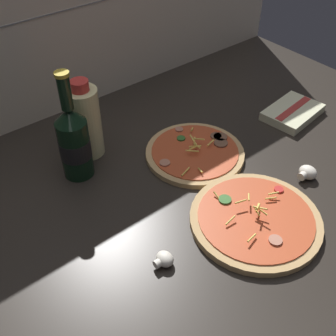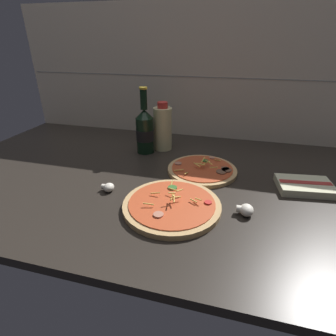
{
  "view_description": "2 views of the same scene",
  "coord_description": "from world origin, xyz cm",
  "px_view_note": "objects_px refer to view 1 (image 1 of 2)",
  "views": [
    {
      "loc": [
        -41.56,
        -51.95,
        68.87
      ],
      "look_at": [
        3.48,
        3.82,
        6.36
      ],
      "focal_mm": 45.0,
      "sensor_mm": 36.0,
      "label": 1
    },
    {
      "loc": [
        23.98,
        -76.76,
        44.75
      ],
      "look_at": [
        3.93,
        -0.9,
        6.29
      ],
      "focal_mm": 28.0,
      "sensor_mm": 36.0,
      "label": 2
    }
  ],
  "objects_px": {
    "pizza_near": "(255,220)",
    "pizza_far": "(195,153)",
    "mushroom_left": "(164,259)",
    "mushroom_right": "(307,173)",
    "beer_bottle": "(74,141)",
    "oil_bottle": "(85,121)",
    "dish_towel": "(293,112)"
  },
  "relations": [
    {
      "from": "dish_towel",
      "to": "mushroom_left",
      "type": "bearing_deg",
      "value": -164.28
    },
    {
      "from": "pizza_near",
      "to": "pizza_far",
      "type": "distance_m",
      "value": 0.25
    },
    {
      "from": "mushroom_left",
      "to": "mushroom_right",
      "type": "height_order",
      "value": "mushroom_right"
    },
    {
      "from": "beer_bottle",
      "to": "mushroom_left",
      "type": "bearing_deg",
      "value": -91.19
    },
    {
      "from": "beer_bottle",
      "to": "dish_towel",
      "type": "relative_size",
      "value": 1.51
    },
    {
      "from": "mushroom_left",
      "to": "dish_towel",
      "type": "relative_size",
      "value": 0.22
    },
    {
      "from": "pizza_far",
      "to": "mushroom_left",
      "type": "distance_m",
      "value": 0.33
    },
    {
      "from": "mushroom_right",
      "to": "pizza_near",
      "type": "bearing_deg",
      "value": -174.3
    },
    {
      "from": "beer_bottle",
      "to": "mushroom_left",
      "type": "height_order",
      "value": "beer_bottle"
    },
    {
      "from": "mushroom_right",
      "to": "dish_towel",
      "type": "distance_m",
      "value": 0.26
    },
    {
      "from": "mushroom_left",
      "to": "dish_towel",
      "type": "height_order",
      "value": "same"
    },
    {
      "from": "mushroom_left",
      "to": "pizza_near",
      "type": "bearing_deg",
      "value": -10.2
    },
    {
      "from": "oil_bottle",
      "to": "mushroom_right",
      "type": "bearing_deg",
      "value": -49.52
    },
    {
      "from": "mushroom_left",
      "to": "mushroom_right",
      "type": "relative_size",
      "value": 0.86
    },
    {
      "from": "oil_bottle",
      "to": "mushroom_left",
      "type": "distance_m",
      "value": 0.4
    },
    {
      "from": "mushroom_left",
      "to": "beer_bottle",
      "type": "bearing_deg",
      "value": 88.81
    },
    {
      "from": "pizza_near",
      "to": "beer_bottle",
      "type": "bearing_deg",
      "value": 119.14
    },
    {
      "from": "pizza_far",
      "to": "dish_towel",
      "type": "relative_size",
      "value": 1.39
    },
    {
      "from": "dish_towel",
      "to": "beer_bottle",
      "type": "bearing_deg",
      "value": 164.26
    },
    {
      "from": "pizza_far",
      "to": "beer_bottle",
      "type": "xyz_separation_m",
      "value": [
        -0.26,
        0.12,
        0.09
      ]
    },
    {
      "from": "pizza_far",
      "to": "beer_bottle",
      "type": "bearing_deg",
      "value": 154.17
    },
    {
      "from": "beer_bottle",
      "to": "pizza_far",
      "type": "bearing_deg",
      "value": -25.83
    },
    {
      "from": "pizza_far",
      "to": "mushroom_right",
      "type": "height_order",
      "value": "pizza_far"
    },
    {
      "from": "pizza_near",
      "to": "pizza_far",
      "type": "xyz_separation_m",
      "value": [
        0.05,
        0.24,
        -0.0
      ]
    },
    {
      "from": "oil_bottle",
      "to": "beer_bottle",
      "type": "bearing_deg",
      "value": -137.95
    },
    {
      "from": "oil_bottle",
      "to": "dish_towel",
      "type": "relative_size",
      "value": 1.14
    },
    {
      "from": "pizza_far",
      "to": "beer_bottle",
      "type": "relative_size",
      "value": 0.92
    },
    {
      "from": "oil_bottle",
      "to": "pizza_far",
      "type": "bearing_deg",
      "value": -42.23
    },
    {
      "from": "beer_bottle",
      "to": "mushroom_right",
      "type": "bearing_deg",
      "value": -40.82
    },
    {
      "from": "pizza_near",
      "to": "oil_bottle",
      "type": "height_order",
      "value": "oil_bottle"
    },
    {
      "from": "oil_bottle",
      "to": "mushroom_right",
      "type": "distance_m",
      "value": 0.53
    },
    {
      "from": "pizza_near",
      "to": "beer_bottle",
      "type": "xyz_separation_m",
      "value": [
        -0.21,
        0.37,
        0.08
      ]
    }
  ]
}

